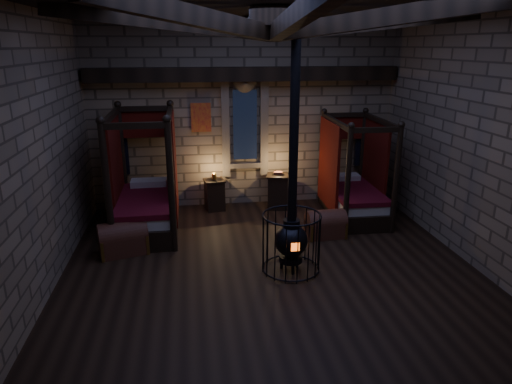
{
  "coord_description": "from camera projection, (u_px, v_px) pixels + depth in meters",
  "views": [
    {
      "loc": [
        -1.27,
        -6.93,
        3.67
      ],
      "look_at": [
        -0.16,
        0.6,
        1.2
      ],
      "focal_mm": 32.0,
      "sensor_mm": 36.0,
      "label": 1
    }
  ],
  "objects": [
    {
      "name": "room",
      "position": [
        272.0,
        39.0,
        6.76
      ],
      "size": [
        7.02,
        7.02,
        4.29
      ],
      "color": "black",
      "rests_on": "ground"
    },
    {
      "name": "bed_left",
      "position": [
        147.0,
        201.0,
        9.38
      ],
      "size": [
        1.24,
        2.32,
        2.41
      ],
      "rotation": [
        0.0,
        0.0,
        0.01
      ],
      "color": "black",
      "rests_on": "ground"
    },
    {
      "name": "bed_right",
      "position": [
        353.0,
        192.0,
        10.15
      ],
      "size": [
        1.16,
        2.11,
        2.17
      ],
      "rotation": [
        0.0,
        0.0,
        -0.03
      ],
      "color": "black",
      "rests_on": "ground"
    },
    {
      "name": "trunk_left",
      "position": [
        123.0,
        239.0,
        8.35
      ],
      "size": [
        0.96,
        0.74,
        0.62
      ],
      "rotation": [
        0.0,
        0.0,
        0.26
      ],
      "color": "#552A1B",
      "rests_on": "ground"
    },
    {
      "name": "trunk_right",
      "position": [
        325.0,
        224.0,
        9.09
      ],
      "size": [
        0.79,
        0.52,
        0.56
      ],
      "rotation": [
        0.0,
        0.0,
        0.05
      ],
      "color": "#552A1B",
      "rests_on": "ground"
    },
    {
      "name": "nightstand_left",
      "position": [
        215.0,
        194.0,
        10.53
      ],
      "size": [
        0.52,
        0.5,
        0.88
      ],
      "rotation": [
        0.0,
        0.0,
        0.16
      ],
      "color": "black",
      "rests_on": "ground"
    },
    {
      "name": "nightstand_right",
      "position": [
        278.0,
        191.0,
        10.62
      ],
      "size": [
        0.59,
        0.57,
        0.88
      ],
      "rotation": [
        0.0,
        0.0,
        -0.2
      ],
      "color": "black",
      "rests_on": "ground"
    },
    {
      "name": "stove",
      "position": [
        291.0,
        237.0,
        7.6
      ],
      "size": [
        0.99,
        0.99,
        4.05
      ],
      "rotation": [
        0.0,
        0.0,
        0.04
      ],
      "color": "black",
      "rests_on": "ground"
    }
  ]
}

